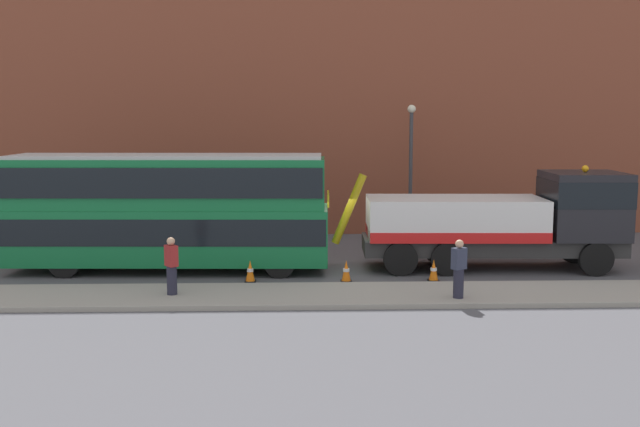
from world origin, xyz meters
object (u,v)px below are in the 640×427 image
(pedestrian_onlooker, at_px, (172,267))
(pedestrian_bystander, at_px, (459,270))
(double_decker_bus, at_px, (168,208))
(traffic_cone_midway, at_px, (346,272))
(recovery_tow_truck, at_px, (505,220))
(traffic_cone_near_truck, at_px, (434,271))
(street_lamp, at_px, (411,160))
(traffic_cone_near_bus, at_px, (250,272))

(pedestrian_onlooker, relative_size, pedestrian_bystander, 1.00)
(double_decker_bus, bearing_deg, pedestrian_bystander, -25.29)
(traffic_cone_midway, bearing_deg, pedestrian_onlooker, -158.33)
(recovery_tow_truck, distance_m, pedestrian_bystander, 5.45)
(pedestrian_onlooker, bearing_deg, traffic_cone_near_truck, -22.04)
(double_decker_bus, distance_m, traffic_cone_near_truck, 9.29)
(double_decker_bus, bearing_deg, pedestrian_onlooker, -77.50)
(traffic_cone_near_truck, xyz_separation_m, street_lamp, (0.45, 8.06, 3.13))
(recovery_tow_truck, height_order, double_decker_bus, double_decker_bus)
(double_decker_bus, distance_m, street_lamp, 11.27)
(pedestrian_onlooker, bearing_deg, pedestrian_bystander, -41.38)
(double_decker_bus, relative_size, traffic_cone_near_truck, 15.44)
(traffic_cone_near_bus, relative_size, traffic_cone_near_truck, 1.00)
(pedestrian_bystander, bearing_deg, street_lamp, -33.51)
(pedestrian_bystander, relative_size, street_lamp, 0.29)
(pedestrian_bystander, xyz_separation_m, traffic_cone_near_bus, (-6.19, 2.89, -0.64))
(recovery_tow_truck, xyz_separation_m, traffic_cone_near_truck, (-2.85, -1.87, -1.42))
(double_decker_bus, height_order, pedestrian_onlooker, double_decker_bus)
(traffic_cone_midway, relative_size, street_lamp, 0.12)
(double_decker_bus, distance_m, pedestrian_onlooker, 4.26)
(traffic_cone_near_truck, bearing_deg, traffic_cone_near_bus, 179.28)
(double_decker_bus, height_order, traffic_cone_near_bus, double_decker_bus)
(pedestrian_onlooker, bearing_deg, double_decker_bus, 63.82)
(traffic_cone_near_truck, bearing_deg, street_lamp, 86.82)
(double_decker_bus, height_order, traffic_cone_near_truck, double_decker_bus)
(pedestrian_onlooker, distance_m, pedestrian_bystander, 8.38)
(recovery_tow_truck, distance_m, traffic_cone_near_truck, 3.69)
(double_decker_bus, xyz_separation_m, pedestrian_onlooker, (0.74, -4.01, -1.25))
(recovery_tow_truck, bearing_deg, traffic_cone_midway, -159.66)
(pedestrian_onlooker, xyz_separation_m, traffic_cone_midway, (5.29, 2.10, -0.64))
(double_decker_bus, bearing_deg, recovery_tow_truck, 1.99)
(pedestrian_onlooker, relative_size, street_lamp, 0.29)
(pedestrian_onlooker, height_order, traffic_cone_near_truck, pedestrian_onlooker)
(recovery_tow_truck, distance_m, street_lamp, 6.86)
(pedestrian_bystander, relative_size, traffic_cone_midway, 2.38)
(pedestrian_bystander, bearing_deg, double_decker_bus, 30.48)
(pedestrian_bystander, height_order, traffic_cone_near_bus, pedestrian_bystander)
(street_lamp, bearing_deg, recovery_tow_truck, -68.79)
(traffic_cone_near_truck, bearing_deg, double_decker_bus, 168.04)
(recovery_tow_truck, relative_size, street_lamp, 1.75)
(recovery_tow_truck, bearing_deg, street_lamp, 113.28)
(traffic_cone_midway, relative_size, traffic_cone_near_truck, 1.00)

